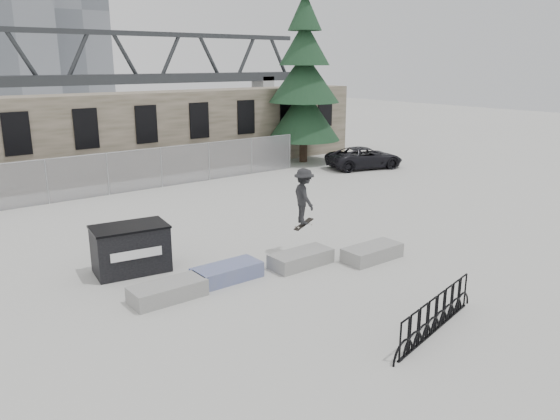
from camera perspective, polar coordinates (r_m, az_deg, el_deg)
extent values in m
plane|color=#B4B4AF|center=(16.49, -1.57, -6.54)|extent=(120.00, 120.00, 0.00)
cube|color=#635A49|center=(30.26, -20.28, 6.97)|extent=(36.00, 2.50, 4.50)
cube|color=black|center=(28.15, -25.81, 7.18)|extent=(1.20, 0.12, 2.00)
cube|color=black|center=(28.98, -19.61, 8.00)|extent=(1.20, 0.12, 2.00)
cube|color=black|center=(30.13, -13.80, 8.69)|extent=(1.20, 0.12, 2.00)
cube|color=black|center=(31.56, -8.45, 9.24)|extent=(1.20, 0.12, 2.00)
cube|color=black|center=(33.25, -3.58, 9.67)|extent=(1.20, 0.12, 2.00)
cube|color=black|center=(35.14, 0.80, 10.00)|extent=(1.20, 0.12, 2.00)
cube|color=black|center=(37.21, 4.71, 10.24)|extent=(1.20, 0.12, 2.00)
cylinder|color=gray|center=(26.15, -23.18, 2.72)|extent=(0.06, 0.06, 2.00)
cylinder|color=gray|center=(26.95, -17.56, 3.59)|extent=(0.06, 0.06, 2.00)
cylinder|color=gray|center=(27.99, -12.29, 4.36)|extent=(0.06, 0.06, 2.00)
cylinder|color=gray|center=(29.25, -7.43, 5.05)|extent=(0.06, 0.06, 2.00)
cylinder|color=gray|center=(30.71, -2.99, 5.64)|extent=(0.06, 0.06, 2.00)
cylinder|color=gray|center=(32.34, 1.03, 6.14)|extent=(0.06, 0.06, 2.00)
cube|color=#99999E|center=(26.95, -17.56, 3.59)|extent=(22.00, 0.02, 2.00)
cylinder|color=gray|center=(26.78, -17.73, 5.68)|extent=(22.00, 0.04, 0.04)
cube|color=#979795|center=(14.94, -11.66, -8.31)|extent=(2.00, 0.90, 0.45)
cube|color=#2D471E|center=(14.88, -11.69, -7.72)|extent=(1.76, 0.66, 0.10)
cube|color=#2F408F|center=(15.94, -5.54, -6.52)|extent=(2.00, 0.90, 0.45)
cube|color=#2D471E|center=(15.88, -5.56, -5.97)|extent=(1.76, 0.66, 0.10)
cube|color=#979795|center=(16.96, 2.20, -5.10)|extent=(2.00, 0.90, 0.45)
cube|color=#2D471E|center=(16.90, 2.21, -4.57)|extent=(1.76, 0.66, 0.10)
cube|color=#979795|center=(17.70, 9.61, -4.42)|extent=(2.00, 0.90, 0.45)
cube|color=#2D471E|center=(17.64, 9.63, -3.91)|extent=(1.76, 0.66, 0.10)
cube|color=black|center=(16.94, -15.33, -4.00)|extent=(2.29, 1.57, 1.38)
cube|color=black|center=(16.72, -15.50, -1.70)|extent=(2.35, 1.63, 0.06)
cube|color=white|center=(16.32, -14.75, -4.51)|extent=(1.47, 0.23, 0.27)
cube|color=black|center=(13.60, 15.85, -12.02)|extent=(3.53, 0.83, 0.04)
torus|color=black|center=(12.12, 12.85, -13.04)|extent=(0.88, 0.24, 0.89)
torus|color=black|center=(12.49, 13.82, -12.23)|extent=(0.88, 0.24, 0.89)
torus|color=black|center=(12.85, 14.73, -11.46)|extent=(0.88, 0.24, 0.89)
torus|color=black|center=(13.23, 15.58, -10.73)|extent=(0.88, 0.24, 0.89)
torus|color=black|center=(13.60, 16.38, -10.04)|extent=(0.88, 0.24, 0.89)
torus|color=black|center=(13.98, 17.14, -9.39)|extent=(0.88, 0.24, 0.89)
torus|color=black|center=(14.37, 17.85, -8.77)|extent=(0.88, 0.24, 0.89)
torus|color=black|center=(14.76, 18.52, -8.18)|extent=(0.88, 0.24, 0.89)
cylinder|color=#38281E|center=(34.49, 2.46, 6.93)|extent=(0.50, 0.50, 2.27)
cone|color=black|center=(34.27, 2.50, 10.02)|extent=(4.52, 4.52, 3.20)
cone|color=black|center=(34.14, 2.54, 13.70)|extent=(4.33, 4.33, 3.00)
cone|color=black|center=(34.14, 2.58, 17.05)|extent=(3.08, 3.08, 2.60)
cone|color=black|center=(34.25, 2.62, 20.07)|extent=(2.05, 2.05, 2.20)
cube|color=slate|center=(113.29, -20.83, 18.82)|extent=(10.00, 10.00, 30.00)
cube|color=#2D3033|center=(70.04, -22.58, 12.39)|extent=(70.00, 3.00, 1.20)
cube|color=#2D3033|center=(70.09, -23.05, 16.87)|extent=(70.00, 0.60, 0.60)
cube|color=gray|center=(83.42, -1.80, 12.42)|extent=(2.00, 3.00, 4.00)
imported|color=black|center=(32.76, 8.83, 5.44)|extent=(4.98, 3.30, 1.27)
imported|color=black|center=(17.53, 2.52, 1.45)|extent=(1.00, 1.32, 1.81)
cube|color=black|center=(17.77, 2.49, -1.48)|extent=(0.79, 0.31, 0.27)
cylinder|color=beige|center=(17.56, 1.93, -1.85)|extent=(0.06, 0.03, 0.06)
cylinder|color=beige|center=(17.67, 1.64, -1.75)|extent=(0.06, 0.03, 0.06)
cylinder|color=beige|center=(17.91, 3.31, -1.53)|extent=(0.06, 0.03, 0.06)
cylinder|color=beige|center=(18.01, 3.02, -1.43)|extent=(0.06, 0.03, 0.06)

